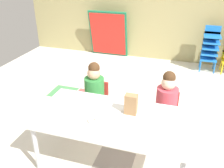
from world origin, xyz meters
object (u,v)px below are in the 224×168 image
(folded_activity_table, at_px, (108,34))
(paper_plate_center_table, at_px, (115,109))
(craft_table, at_px, (113,121))
(seated_child_middle_seat, at_px, (167,99))
(donut_powdered_on_plate, at_px, (93,120))
(seated_child_near_camera, at_px, (95,89))
(kid_chair_blue_stack, at_px, (210,46))
(paper_plate_near_edge, at_px, (93,122))
(paper_bag_brown, at_px, (131,104))

(folded_activity_table, relative_size, paper_plate_center_table, 6.04)
(craft_table, relative_size, seated_child_middle_seat, 1.79)
(folded_activity_table, xyz_separation_m, donut_powdered_on_plate, (0.98, -3.48, 0.10))
(donut_powdered_on_plate, bearing_deg, seated_child_near_camera, 109.80)
(kid_chair_blue_stack, bearing_deg, seated_child_middle_seat, -103.89)
(seated_child_middle_seat, relative_size, kid_chair_blue_stack, 1.00)
(seated_child_near_camera, distance_m, paper_plate_near_edge, 0.84)
(craft_table, xyz_separation_m, seated_child_middle_seat, (0.49, 0.64, -0.01))
(seated_child_middle_seat, height_order, paper_plate_center_table, seated_child_middle_seat)
(craft_table, distance_m, kid_chair_blue_stack, 3.34)
(paper_bag_brown, bearing_deg, paper_plate_center_table, 172.87)
(donut_powdered_on_plate, bearing_deg, craft_table, 40.70)
(seated_child_middle_seat, bearing_deg, craft_table, -127.55)
(paper_plate_center_table, height_order, donut_powdered_on_plate, donut_powdered_on_plate)
(seated_child_middle_seat, relative_size, donut_powdered_on_plate, 9.14)
(craft_table, relative_size, kid_chair_blue_stack, 1.78)
(paper_bag_brown, relative_size, paper_plate_near_edge, 1.22)
(kid_chair_blue_stack, distance_m, donut_powdered_on_plate, 3.54)
(kid_chair_blue_stack, distance_m, paper_plate_near_edge, 3.54)
(seated_child_middle_seat, distance_m, folded_activity_table, 3.16)
(kid_chair_blue_stack, bearing_deg, paper_plate_center_table, -110.73)
(craft_table, xyz_separation_m, seated_child_near_camera, (-0.45, 0.64, -0.01))
(seated_child_near_camera, relative_size, donut_powdered_on_plate, 9.14)
(craft_table, distance_m, folded_activity_table, 3.53)
(kid_chair_blue_stack, bearing_deg, folded_activity_table, 175.23)
(seated_child_near_camera, height_order, donut_powdered_on_plate, seated_child_near_camera)
(folded_activity_table, relative_size, paper_plate_near_edge, 6.04)
(paper_plate_near_edge, distance_m, paper_plate_center_table, 0.33)
(craft_table, distance_m, paper_plate_center_table, 0.16)
(paper_plate_center_table, distance_m, donut_powdered_on_plate, 0.33)
(paper_plate_center_table, bearing_deg, paper_plate_near_edge, -116.39)
(folded_activity_table, relative_size, paper_bag_brown, 4.94)
(seated_child_near_camera, height_order, paper_plate_center_table, seated_child_near_camera)
(craft_table, height_order, seated_child_middle_seat, seated_child_middle_seat)
(paper_bag_brown, bearing_deg, seated_child_middle_seat, 57.25)
(seated_child_near_camera, relative_size, folded_activity_table, 0.84)
(seated_child_near_camera, relative_size, paper_plate_near_edge, 5.10)
(seated_child_near_camera, distance_m, folded_activity_table, 2.79)
(craft_table, xyz_separation_m, paper_bag_brown, (0.16, 0.13, 0.16))
(seated_child_middle_seat, relative_size, paper_plate_near_edge, 5.10)
(seated_child_middle_seat, distance_m, paper_plate_near_edge, 1.03)
(kid_chair_blue_stack, bearing_deg, paper_plate_near_edge, -111.25)
(seated_child_near_camera, height_order, paper_plate_near_edge, seated_child_near_camera)
(kid_chair_blue_stack, relative_size, paper_bag_brown, 4.18)
(paper_plate_center_table, xyz_separation_m, donut_powdered_on_plate, (-0.15, -0.29, 0.02))
(paper_plate_center_table, bearing_deg, paper_bag_brown, -7.13)
(kid_chair_blue_stack, bearing_deg, paper_bag_brown, -107.47)
(paper_bag_brown, bearing_deg, donut_powdered_on_plate, -140.65)
(seated_child_middle_seat, xyz_separation_m, kid_chair_blue_stack, (0.62, 2.51, -0.04))
(seated_child_middle_seat, bearing_deg, donut_powdered_on_plate, -130.08)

